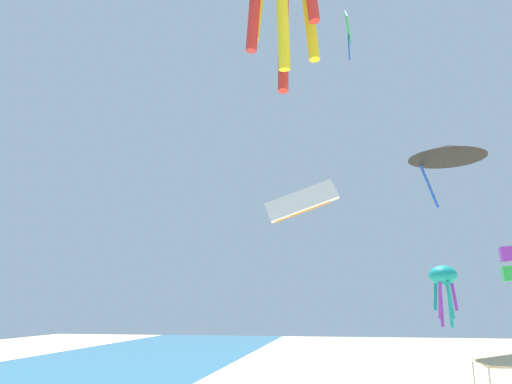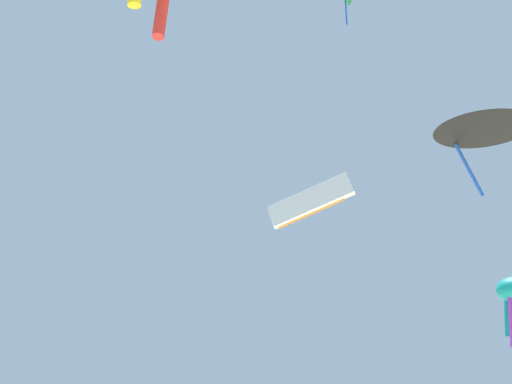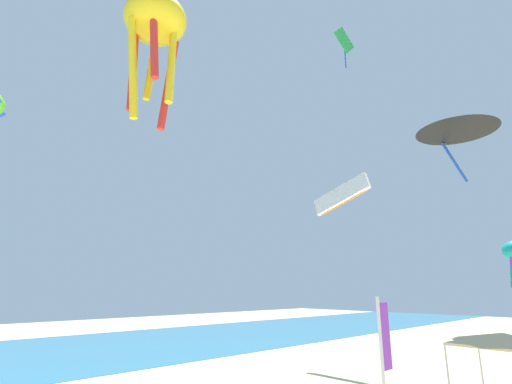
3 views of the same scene
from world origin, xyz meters
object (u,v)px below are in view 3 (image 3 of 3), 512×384
(kite_parafoil_white, at_px, (341,195))
(kite_octopus_yellow, at_px, (155,26))
(kite_delta_black, at_px, (456,125))
(kite_diamond_green, at_px, (344,42))
(canopy_tent, at_px, (504,339))

(kite_parafoil_white, distance_m, kite_octopus_yellow, 15.90)
(kite_delta_black, height_order, kite_parafoil_white, kite_delta_black)
(kite_diamond_green, distance_m, kite_octopus_yellow, 12.64)
(canopy_tent, relative_size, kite_delta_black, 0.63)
(canopy_tent, xyz_separation_m, kite_parafoil_white, (4.00, 9.54, 8.21))
(kite_parafoil_white, relative_size, kite_octopus_yellow, 0.73)
(kite_parafoil_white, relative_size, kite_diamond_green, 1.43)
(canopy_tent, height_order, kite_delta_black, kite_delta_black)
(canopy_tent, height_order, kite_diamond_green, kite_diamond_green)
(kite_diamond_green, xyz_separation_m, kite_octopus_yellow, (-11.78, 2.33, -3.97))
(kite_delta_black, height_order, kite_octopus_yellow, kite_octopus_yellow)
(canopy_tent, distance_m, kite_parafoil_white, 13.20)
(kite_delta_black, distance_m, kite_parafoil_white, 8.45)
(canopy_tent, bearing_deg, kite_diamond_green, 84.00)
(kite_parafoil_white, bearing_deg, kite_diamond_green, 125.55)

